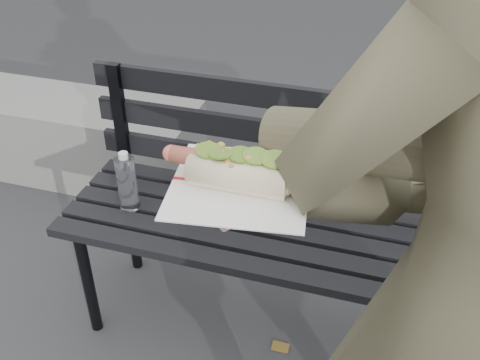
# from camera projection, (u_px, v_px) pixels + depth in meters

# --- Properties ---
(park_bench) EXTENTS (1.50, 0.44, 0.88)m
(park_bench) POSITION_uv_depth(u_px,v_px,m) (295.00, 207.00, 1.79)
(park_bench) COLOR black
(park_bench) RESTS_ON ground
(concrete_block) EXTENTS (1.20, 0.40, 0.40)m
(concrete_block) POSITION_uv_depth(u_px,v_px,m) (79.00, 139.00, 2.78)
(concrete_block) COLOR slate
(concrete_block) RESTS_ON ground
(person) EXTENTS (0.77, 0.63, 1.84)m
(person) POSITION_uv_depth(u_px,v_px,m) (479.00, 322.00, 0.89)
(person) COLOR brown
(person) RESTS_ON ground
(held_hotdog) EXTENTS (0.62, 0.30, 0.20)m
(held_hotdog) POSITION_uv_depth(u_px,v_px,m) (383.00, 159.00, 0.76)
(held_hotdog) COLOR brown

